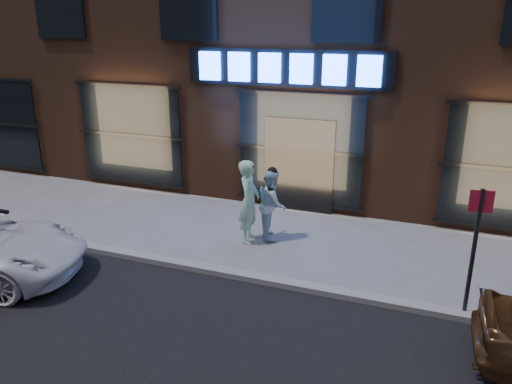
% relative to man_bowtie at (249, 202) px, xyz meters
% --- Properties ---
extents(ground, '(90.00, 90.00, 0.00)m').
position_rel_man_bowtie_xyz_m(ground, '(0.49, -1.67, -0.93)').
color(ground, slate).
rests_on(ground, ground).
extents(curb, '(60.00, 0.25, 0.12)m').
position_rel_man_bowtie_xyz_m(curb, '(0.49, -1.67, -0.87)').
color(curb, gray).
rests_on(curb, ground).
extents(storefront_building, '(30.20, 8.28, 10.30)m').
position_rel_man_bowtie_xyz_m(storefront_building, '(0.49, 6.32, 4.22)').
color(storefront_building, '#54301E').
rests_on(storefront_building, ground).
extents(man_bowtie, '(0.54, 0.74, 1.87)m').
position_rel_man_bowtie_xyz_m(man_bowtie, '(0.00, 0.00, 0.00)').
color(man_bowtie, '#BDF9D7').
rests_on(man_bowtie, ground).
extents(man_cap, '(0.87, 0.95, 1.59)m').
position_rel_man_bowtie_xyz_m(man_cap, '(0.40, 0.38, -0.14)').
color(man_cap, white).
rests_on(man_cap, ground).
extents(sign_post, '(0.36, 0.08, 2.25)m').
position_rel_man_bowtie_xyz_m(sign_post, '(4.47, -1.57, 0.43)').
color(sign_post, '#262628').
rests_on(sign_post, ground).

